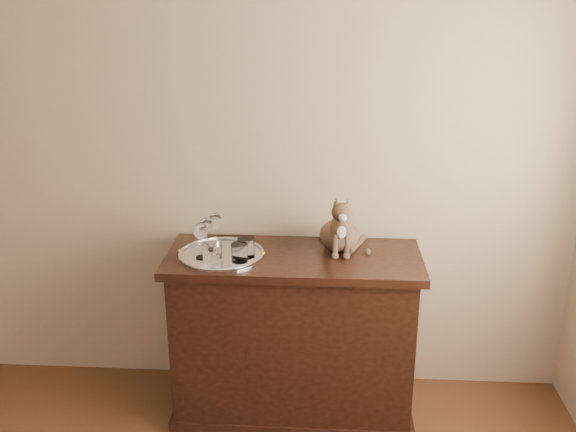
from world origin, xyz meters
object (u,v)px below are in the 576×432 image
at_px(sideboard, 293,335).
at_px(wine_glass_a, 207,234).
at_px(cat, 339,221).
at_px(wine_glass_b, 216,230).
at_px(wine_glass_c, 201,240).
at_px(tumbler_a, 240,253).
at_px(tray, 221,255).
at_px(tumbler_b, 213,254).
at_px(tumbler_c, 246,248).

relative_size(sideboard, wine_glass_a, 7.15).
bearing_deg(cat, wine_glass_b, 178.66).
bearing_deg(wine_glass_c, tumbler_a, -10.14).
height_order(tray, wine_glass_c, wine_glass_c).
xyz_separation_m(wine_glass_b, cat, (0.59, 0.03, 0.05)).
distance_m(wine_glass_c, cat, 0.66).
bearing_deg(wine_glass_c, wine_glass_a, 82.26).
bearing_deg(tumbler_b, wine_glass_b, 95.84).
bearing_deg(wine_glass_c, tray, 27.56).
distance_m(tray, wine_glass_a, 0.12).
distance_m(wine_glass_b, tumbler_a, 0.22).
relative_size(wine_glass_b, cat, 0.60).
xyz_separation_m(tray, wine_glass_a, (-0.07, 0.04, 0.09)).
bearing_deg(wine_glass_b, cat, 2.67).
relative_size(wine_glass_a, cat, 0.58).
xyz_separation_m(tumbler_b, tumbler_c, (0.14, 0.10, -0.00)).
distance_m(wine_glass_c, tumbler_c, 0.21).
bearing_deg(wine_glass_b, tumbler_c, -34.75).
relative_size(wine_glass_a, tumbler_c, 1.88).
xyz_separation_m(wine_glass_b, tumbler_a, (0.14, -0.17, -0.04)).
xyz_separation_m(wine_glass_a, wine_glass_c, (-0.01, -0.08, 0.00)).
relative_size(wine_glass_a, tumbler_a, 1.96).
xyz_separation_m(tumbler_c, cat, (0.43, 0.14, 0.09)).
height_order(wine_glass_a, cat, cat).
xyz_separation_m(sideboard, wine_glass_a, (-0.41, 0.01, 0.52)).
xyz_separation_m(sideboard, wine_glass_b, (-0.38, 0.06, 0.52)).
distance_m(wine_glass_a, tumbler_c, 0.20).
xyz_separation_m(wine_glass_c, tumbler_a, (0.18, -0.03, -0.04)).
bearing_deg(tumbler_a, tray, 141.96).
relative_size(tray, tumbler_c, 4.47).
distance_m(sideboard, wine_glass_b, 0.64).
relative_size(wine_glass_a, wine_glass_c, 0.97).
relative_size(tray, wine_glass_c, 2.31).
relative_size(tray, wine_glass_b, 2.30).
relative_size(wine_glass_c, tumbler_c, 1.94).
xyz_separation_m(wine_glass_c, cat, (0.63, 0.16, 0.05)).
relative_size(wine_glass_b, tumbler_b, 1.77).
distance_m(tumbler_a, tumbler_c, 0.06).
bearing_deg(tumbler_c, wine_glass_b, 145.25).
bearing_deg(tumbler_b, sideboard, 22.77).
bearing_deg(wine_glass_b, tray, -66.67).
height_order(wine_glass_a, tumbler_c, wine_glass_a).
height_order(tumbler_b, tumbler_c, tumbler_b).
bearing_deg(wine_glass_b, wine_glass_c, -108.26).
height_order(tray, tumbler_b, tumbler_b).
relative_size(wine_glass_b, tumbler_a, 2.04).
relative_size(wine_glass_b, tumbler_c, 1.95).
relative_size(wine_glass_c, tumbler_b, 1.76).
distance_m(sideboard, tumbler_a, 0.54).
bearing_deg(tray, tumbler_a, -38.04).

